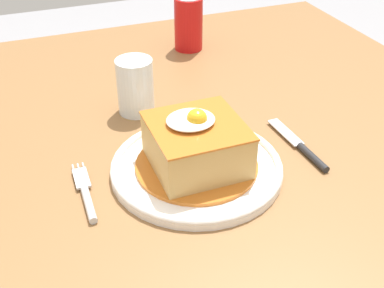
# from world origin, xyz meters

# --- Properties ---
(dining_table) EXTENTS (1.18, 1.06, 0.76)m
(dining_table) POSITION_xyz_m (0.00, 0.00, 0.65)
(dining_table) COLOR olive
(dining_table) RESTS_ON ground_plane
(main_plate) EXTENTS (0.27, 0.27, 0.02)m
(main_plate) POSITION_xyz_m (-0.02, -0.13, 0.77)
(main_plate) COLOR white
(main_plate) RESTS_ON dining_table
(sandwich_meal) EXTENTS (0.19, 0.19, 0.10)m
(sandwich_meal) POSITION_xyz_m (-0.02, -0.13, 0.81)
(sandwich_meal) COLOR #C66B23
(sandwich_meal) RESTS_ON main_plate
(fork) EXTENTS (0.02, 0.14, 0.01)m
(fork) POSITION_xyz_m (-0.20, -0.13, 0.76)
(fork) COLOR silver
(fork) RESTS_ON dining_table
(knife) EXTENTS (0.02, 0.17, 0.01)m
(knife) POSITION_xyz_m (0.17, -0.15, 0.76)
(knife) COLOR #262628
(knife) RESTS_ON dining_table
(soda_can) EXTENTS (0.07, 0.07, 0.12)m
(soda_can) POSITION_xyz_m (0.14, 0.33, 0.82)
(soda_can) COLOR red
(soda_can) RESTS_ON dining_table
(drinking_glass) EXTENTS (0.07, 0.07, 0.10)m
(drinking_glass) POSITION_xyz_m (-0.06, 0.09, 0.80)
(drinking_glass) COLOR #3F2314
(drinking_glass) RESTS_ON dining_table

